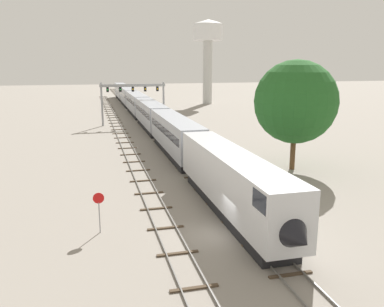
{
  "coord_description": "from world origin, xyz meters",
  "views": [
    {
      "loc": [
        -8.26,
        -24.06,
        11.47
      ],
      "look_at": [
        1.0,
        12.0,
        3.0
      ],
      "focal_mm": 37.45,
      "sensor_mm": 36.0,
      "label": 1
    }
  ],
  "objects_px": {
    "signal_gantry": "(133,94)",
    "trackside_tree_left": "(296,102)",
    "passenger_train": "(142,108)",
    "water_tower": "(208,40)",
    "stop_sign": "(99,207)"
  },
  "relations": [
    {
      "from": "water_tower",
      "to": "trackside_tree_left",
      "type": "xyz_separation_m",
      "value": [
        -11.46,
        -71.44,
        -10.06
      ]
    },
    {
      "from": "signal_gantry",
      "to": "water_tower",
      "type": "relative_size",
      "value": 0.53
    },
    {
      "from": "stop_sign",
      "to": "water_tower",
      "type": "bearing_deg",
      "value": 68.73
    },
    {
      "from": "trackside_tree_left",
      "to": "water_tower",
      "type": "bearing_deg",
      "value": 80.89
    },
    {
      "from": "signal_gantry",
      "to": "stop_sign",
      "type": "distance_m",
      "value": 49.52
    },
    {
      "from": "passenger_train",
      "to": "water_tower",
      "type": "distance_m",
      "value": 40.48
    },
    {
      "from": "signal_gantry",
      "to": "water_tower",
      "type": "bearing_deg",
      "value": 54.54
    },
    {
      "from": "passenger_train",
      "to": "stop_sign",
      "type": "xyz_separation_m",
      "value": [
        -10.0,
        -53.33,
        -0.74
      ]
    },
    {
      "from": "stop_sign",
      "to": "trackside_tree_left",
      "type": "height_order",
      "value": "trackside_tree_left"
    },
    {
      "from": "signal_gantry",
      "to": "stop_sign",
      "type": "relative_size",
      "value": 4.2
    },
    {
      "from": "signal_gantry",
      "to": "stop_sign",
      "type": "xyz_separation_m",
      "value": [
        -7.75,
        -48.75,
        -3.99
      ]
    },
    {
      "from": "stop_sign",
      "to": "passenger_train",
      "type": "bearing_deg",
      "value": 79.38
    },
    {
      "from": "signal_gantry",
      "to": "trackside_tree_left",
      "type": "relative_size",
      "value": 1.02
    },
    {
      "from": "signal_gantry",
      "to": "trackside_tree_left",
      "type": "height_order",
      "value": "trackside_tree_left"
    },
    {
      "from": "signal_gantry",
      "to": "water_tower",
      "type": "height_order",
      "value": "water_tower"
    }
  ]
}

